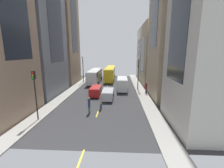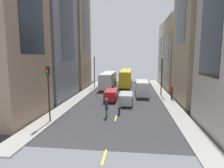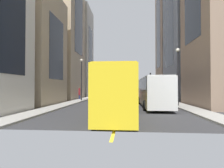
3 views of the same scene
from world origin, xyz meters
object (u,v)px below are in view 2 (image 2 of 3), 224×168
at_px(city_bus_white, 108,79).
at_px(car_silver_0, 126,98).
at_px(pedestrian_walking_far, 106,107).
at_px(traffic_light_near_corner, 48,83).
at_px(streetcar_yellow, 126,76).
at_px(car_red_1, 111,94).
at_px(pedestrian_waiting_curb, 119,104).
at_px(delivery_van_white, 142,87).
at_px(pedestrian_crossing_near, 172,92).

bearing_deg(city_bus_white, car_silver_0, -72.58).
relative_size(pedestrian_walking_far, traffic_light_near_corner, 0.39).
xyz_separation_m(streetcar_yellow, car_silver_0, (0.84, -19.59, -1.20)).
relative_size(car_red_1, pedestrian_waiting_curb, 2.05).
bearing_deg(city_bus_white, delivery_van_white, -48.37).
distance_m(delivery_van_white, pedestrian_crossing_near, 5.46).
bearing_deg(pedestrian_walking_far, streetcar_yellow, 3.23).
xyz_separation_m(city_bus_white, pedestrian_waiting_curb, (3.93, -19.11, -0.88)).
bearing_deg(city_bus_white, pedestrian_walking_far, -82.83).
height_order(car_red_1, traffic_light_near_corner, traffic_light_near_corner).
height_order(pedestrian_waiting_curb, traffic_light_near_corner, traffic_light_near_corner).
bearing_deg(pedestrian_crossing_near, car_silver_0, 137.01).
relative_size(streetcar_yellow, traffic_light_near_corner, 2.55).
bearing_deg(car_silver_0, car_red_1, 137.94).
xyz_separation_m(city_bus_white, pedestrian_crossing_near, (11.58, -11.08, -0.73)).
bearing_deg(city_bus_white, pedestrian_waiting_curb, -78.38).
distance_m(city_bus_white, pedestrian_waiting_curb, 19.53).
bearing_deg(delivery_van_white, pedestrian_waiting_curb, -105.81).
relative_size(streetcar_yellow, pedestrian_crossing_near, 6.73).
bearing_deg(car_silver_0, pedestrian_walking_far, -106.95).
bearing_deg(pedestrian_waiting_curb, pedestrian_walking_far, -11.33).
bearing_deg(car_red_1, streetcar_yellow, 84.78).
relative_size(streetcar_yellow, delivery_van_white, 2.43).
distance_m(delivery_van_white, car_silver_0, 6.99).
height_order(car_red_1, pedestrian_walking_far, pedestrian_walking_far).
bearing_deg(car_red_1, traffic_light_near_corner, -114.34).
bearing_deg(car_silver_0, delivery_van_white, 68.51).
height_order(car_red_1, pedestrian_crossing_near, pedestrian_crossing_near).
bearing_deg(car_red_1, pedestrian_crossing_near, 7.13).
height_order(car_silver_0, pedestrian_waiting_curb, pedestrian_waiting_curb).
xyz_separation_m(car_silver_0, traffic_light_near_corner, (-7.43, -8.87, 3.19)).
xyz_separation_m(streetcar_yellow, pedestrian_crossing_near, (7.88, -16.21, -0.85)).
bearing_deg(delivery_van_white, pedestrian_walking_far, -109.28).
xyz_separation_m(pedestrian_walking_far, traffic_light_near_corner, (-5.51, -2.56, 2.93)).
relative_size(car_silver_0, traffic_light_near_corner, 0.75).
height_order(car_silver_0, traffic_light_near_corner, traffic_light_near_corner).
bearing_deg(streetcar_yellow, traffic_light_near_corner, -103.05).
relative_size(car_red_1, traffic_light_near_corner, 0.77).
distance_m(car_silver_0, pedestrian_walking_far, 6.60).
height_order(delivery_van_white, traffic_light_near_corner, traffic_light_near_corner).
bearing_deg(pedestrian_walking_far, pedestrian_crossing_near, -37.14).
bearing_deg(pedestrian_crossing_near, city_bus_white, 67.66).
relative_size(city_bus_white, car_silver_0, 2.63).
relative_size(pedestrian_walking_far, pedestrian_waiting_curb, 1.03).
relative_size(city_bus_white, car_red_1, 2.57).
relative_size(delivery_van_white, car_red_1, 1.37).
bearing_deg(traffic_light_near_corner, car_red_1, 65.66).
xyz_separation_m(pedestrian_crossing_near, pedestrian_walking_far, (-8.96, -9.69, -0.10)).
relative_size(car_red_1, pedestrian_crossing_near, 2.03).
xyz_separation_m(streetcar_yellow, traffic_light_near_corner, (-6.59, -28.46, 1.98)).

